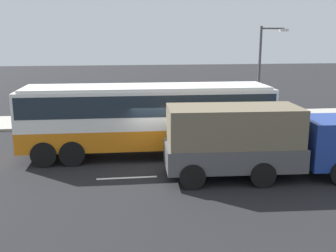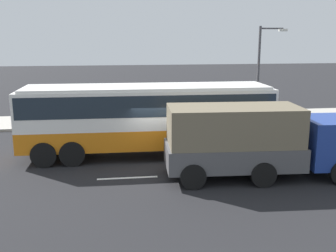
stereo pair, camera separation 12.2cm
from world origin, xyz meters
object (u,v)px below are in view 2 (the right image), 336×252
coach_bus (147,113)px  cargo_truck (256,139)px  pedestrian_near_curb (199,103)px  car_black_sedan (320,133)px  street_lamp (262,67)px  pedestrian_at_crossing (132,107)px

coach_bus → cargo_truck: coach_bus is taller
coach_bus → cargo_truck: (3.99, -3.52, -0.50)m
coach_bus → pedestrian_near_curb: size_ratio=7.16×
cargo_truck → car_black_sedan: cargo_truck is taller
street_lamp → cargo_truck: bearing=-111.2°
cargo_truck → street_lamp: size_ratio=1.28×
car_black_sedan → pedestrian_at_crossing: pedestrian_at_crossing is taller
pedestrian_near_curb → pedestrian_at_crossing: bearing=80.5°
coach_bus → street_lamp: bearing=39.1°
cargo_truck → pedestrian_near_curb: cargo_truck is taller
street_lamp → coach_bus: bearing=-141.8°
cargo_truck → car_black_sedan: (4.59, 3.46, -0.72)m
pedestrian_at_crossing → coach_bus: bearing=-65.4°
pedestrian_near_curb → street_lamp: street_lamp is taller
coach_bus → pedestrian_near_curb: (4.22, 8.17, -0.97)m
car_black_sedan → pedestrian_at_crossing: (-8.99, 6.74, 0.29)m
cargo_truck → street_lamp: (3.72, 9.60, 2.08)m
cargo_truck → pedestrian_at_crossing: cargo_truck is taller
pedestrian_near_curb → street_lamp: size_ratio=0.27×
pedestrian_at_crossing → street_lamp: size_ratio=0.28×
cargo_truck → pedestrian_near_curb: 11.70m
car_black_sedan → pedestrian_near_curb: size_ratio=2.77×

